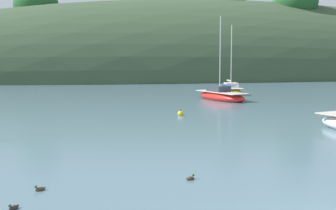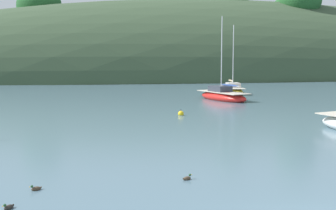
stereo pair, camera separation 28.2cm
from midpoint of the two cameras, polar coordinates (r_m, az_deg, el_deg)
far_shoreline_hill at (r=92.82m, az=6.81°, el=3.53°), size 150.00×36.00×34.08m
sailboat_navy_dinghy at (r=54.31m, az=7.68°, el=1.85°), size 3.29×6.76×8.25m
sailboat_cream_ketch at (r=46.57m, az=6.53°, el=1.15°), size 4.21×7.34×8.68m
mooring_buoy_outer at (r=34.63m, az=1.34°, el=-1.09°), size 0.44×0.44×0.54m
duck_trailing at (r=17.02m, az=2.37°, el=-9.16°), size 0.41×0.31×0.24m
duck_lead at (r=16.34m, az=-16.25°, el=-10.08°), size 0.41×0.30×0.24m
duck_straggler at (r=14.70m, az=-19.34°, el=-12.06°), size 0.36×0.38×0.24m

